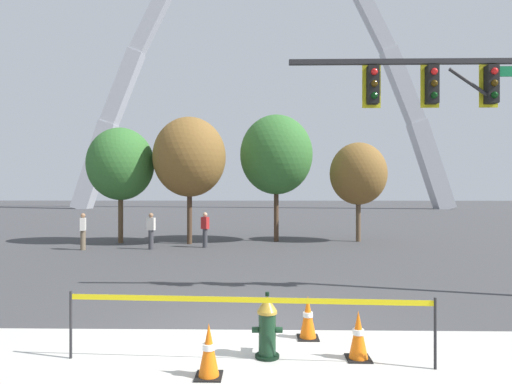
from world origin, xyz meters
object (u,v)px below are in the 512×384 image
Objects in this scene: fire_hydrant at (267,327)px; pedestrian_walking_right at (83,231)px; traffic_signal_gantry at (477,117)px; monument_arch at (262,73)px; traffic_cone_by_hydrant at (308,318)px; pedestrian_walking_left at (205,229)px; traffic_cone_curb_edge at (209,351)px; pedestrian_standing_center at (151,231)px; traffic_cone_mid_sidewalk at (358,336)px.

fire_hydrant is 14.19m from pedestrian_walking_right.
traffic_signal_gantry is 56.92m from monument_arch.
pedestrian_walking_right reaches higher than traffic_cone_by_hydrant.
monument_arch is 49.50m from pedestrian_walking_left.
traffic_cone_by_hydrant is at bearing -145.67° from traffic_signal_gantry.
traffic_cone_curb_edge is 8.30m from traffic_signal_gantry.
monument_arch is (-0.41, 58.02, 20.19)m from fire_hydrant.
traffic_cone_by_hydrant is at bearing -73.99° from pedestrian_walking_left.
pedestrian_standing_center is (-4.99, 12.05, 0.35)m from fire_hydrant.
fire_hydrant is at bearing 177.90° from traffic_cone_mid_sidewalk.
pedestrian_walking_left is at bearing 130.77° from traffic_signal_gantry.
pedestrian_walking_left is 1.00× the size of pedestrian_walking_right.
fire_hydrant is 61.43m from monument_arch.
traffic_cone_curb_edge is (-1.49, -1.53, 0.00)m from traffic_cone_by_hydrant.
traffic_signal_gantry reaches higher than pedestrian_standing_center.
pedestrian_walking_left reaches higher than traffic_cone_mid_sidewalk.
fire_hydrant is 1.06m from traffic_cone_curb_edge.
traffic_cone_curb_edge is at bearing -81.84° from pedestrian_walking_left.
traffic_cone_mid_sidewalk is at bearing -62.34° from pedestrian_standing_center.
monument_arch is 36.30× the size of pedestrian_walking_left.
pedestrian_standing_center is at bearing 108.23° from traffic_cone_curb_edge.
fire_hydrant reaches higher than traffic_cone_by_hydrant.
fire_hydrant is at bearing -129.83° from traffic_cone_by_hydrant.
traffic_cone_by_hydrant is at bearing -63.12° from pedestrian_standing_center.
traffic_cone_by_hydrant is at bearing 50.17° from fire_hydrant.
pedestrian_standing_center reaches higher than traffic_cone_curb_edge.
traffic_cone_mid_sidewalk is at bearing -52.08° from pedestrian_walking_right.
pedestrian_walking_right is (-7.46, -46.22, -19.84)m from monument_arch.
pedestrian_standing_center is 2.90m from pedestrian_walking_right.
traffic_cone_mid_sidewalk is at bearing -133.64° from traffic_signal_gantry.
pedestrian_walking_left is at bearing 102.04° from fire_hydrant.
pedestrian_walking_right is (-5.16, -0.92, 0.00)m from pedestrian_walking_left.
traffic_cone_curb_edge is 14.37m from pedestrian_walking_right.
pedestrian_standing_center reaches higher than traffic_cone_by_hydrant.
traffic_cone_by_hydrant is 1.00× the size of traffic_cone_curb_edge.
traffic_signal_gantry is (3.65, 3.82, 3.91)m from traffic_cone_mid_sidewalk.
pedestrian_standing_center is 1.00× the size of pedestrian_walking_right.
monument_arch reaches higher than pedestrian_standing_center.
pedestrian_walking_left reaches higher than fire_hydrant.
fire_hydrant is at bearing -89.59° from monument_arch.
traffic_cone_by_hydrant is 0.46× the size of pedestrian_walking_left.
traffic_cone_by_hydrant is 12.37m from pedestrian_walking_left.
traffic_signal_gantry reaches higher than pedestrian_walking_right.
traffic_signal_gantry is 13.42m from pedestrian_standing_center.
traffic_cone_curb_edge is at bearing -90.37° from monument_arch.
pedestrian_walking_right is at bearing 128.02° from traffic_cone_by_hydrant.
traffic_cone_by_hydrant is 13.93m from pedestrian_walking_right.
traffic_cone_mid_sidewalk is at bearing -53.42° from traffic_cone_by_hydrant.
fire_hydrant is at bearing 41.41° from traffic_cone_curb_edge.
traffic_cone_by_hydrant is at bearing 126.58° from traffic_cone_mid_sidewalk.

